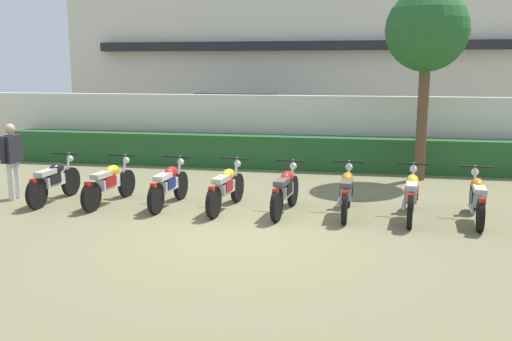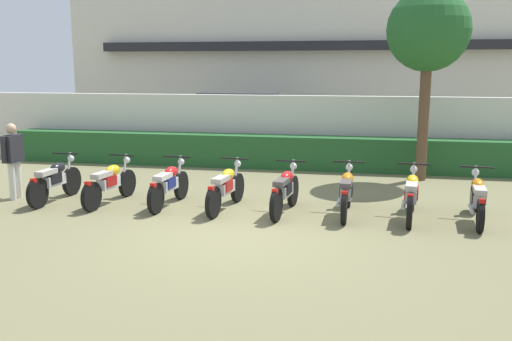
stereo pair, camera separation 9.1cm
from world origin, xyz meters
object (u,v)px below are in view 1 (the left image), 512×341
Objects in this scene: parked_car at (241,119)px; inspector_person at (12,155)px; motorcycle_in_row_1 at (109,183)px; motorcycle_in_row_0 at (54,181)px; motorcycle_in_row_2 at (169,185)px; motorcycle_in_row_7 at (477,198)px; motorcycle_in_row_4 at (285,190)px; motorcycle_in_row_3 at (226,187)px; motorcycle_in_row_5 at (347,192)px; tree_near_inspector at (427,32)px; motorcycle_in_row_6 at (411,195)px.

parked_car is 2.83× the size of inspector_person.
motorcycle_in_row_0 is at bearing 99.17° from motorcycle_in_row_1.
motorcycle_in_row_2 is 0.96× the size of motorcycle_in_row_7.
motorcycle_in_row_4 is at bearing -84.52° from motorcycle_in_row_1.
motorcycle_in_row_7 is at bearing -86.77° from motorcycle_in_row_0.
motorcycle_in_row_7 is at bearing 0.02° from inspector_person.
motorcycle_in_row_3 is at bearing -83.82° from motorcycle_in_row_1.
motorcycle_in_row_2 is at bearing -82.07° from motorcycle_in_row_1.
motorcycle_in_row_5 is 0.99× the size of motorcycle_in_row_7.
tree_near_inspector is 2.44× the size of motorcycle_in_row_5.
motorcycle_in_row_6 is at bearing -83.56° from motorcycle_in_row_3.
motorcycle_in_row_7 is at bearing -57.23° from parked_car.
motorcycle_in_row_6 is 1.00× the size of motorcycle_in_row_7.
parked_car reaches higher than motorcycle_in_row_4.
motorcycle_in_row_6 is 1.18× the size of inspector_person.
motorcycle_in_row_1 is 1.00× the size of motorcycle_in_row_3.
motorcycle_in_row_1 is at bearing 95.56° from motorcycle_in_row_2.
inspector_person is at bearing 91.93° from motorcycle_in_row_5.
motorcycle_in_row_1 is at bearing 96.44° from motorcycle_in_row_3.
motorcycle_in_row_7 is 1.19× the size of inspector_person.
tree_near_inspector is at bearing -30.22° from motorcycle_in_row_4.
tree_near_inspector is 2.52× the size of motorcycle_in_row_0.
motorcycle_in_row_6 is at bearing -82.47° from motorcycle_in_row_4.
parked_car reaches higher than inspector_person.
motorcycle_in_row_2 is 3.47m from inspector_person.
motorcycle_in_row_7 is (5.88, -0.03, -0.01)m from motorcycle_in_row_2.
motorcycle_in_row_7 is at bearing -81.71° from motorcycle_in_row_6.
motorcycle_in_row_7 is (0.63, -3.74, -3.15)m from tree_near_inspector.
motorcycle_in_row_5 is at bearing 92.80° from motorcycle_in_row_6.
motorcycle_in_row_2 is (1.26, 0.03, 0.00)m from motorcycle_in_row_1.
motorcycle_in_row_2 is at bearing -85.15° from motorcycle_in_row_0.
motorcycle_in_row_2 is 4.72m from motorcycle_in_row_6.
parked_car is at bearing 36.36° from motorcycle_in_row_6.
parked_car is 8.95m from motorcycle_in_row_1.
parked_car is 2.49× the size of motorcycle_in_row_0.
motorcycle_in_row_1 is 7.14m from motorcycle_in_row_7.
motorcycle_in_row_1 is 1.19× the size of inspector_person.
motorcycle_in_row_4 is 2.35m from motorcycle_in_row_6.
tree_near_inspector is 2.49× the size of motorcycle_in_row_4.
motorcycle_in_row_5 is 1.17× the size of inspector_person.
motorcycle_in_row_1 is at bearing -0.06° from inspector_person.
inspector_person is at bearing 94.62° from motorcycle_in_row_2.
motorcycle_in_row_6 is (4.72, -0.06, 0.01)m from motorcycle_in_row_2.
inspector_person reaches higher than motorcycle_in_row_4.
motorcycle_in_row_0 is at bearing 96.60° from motorcycle_in_row_6.
parked_car is 2.39× the size of motorcycle_in_row_6.
motorcycle_in_row_2 is at bearing 0.49° from inspector_person.
motorcycle_in_row_2 reaches higher than motorcycle_in_row_1.
motorcycle_in_row_4 is (-2.87, -3.81, -3.13)m from tree_near_inspector.
parked_car is 2.38× the size of motorcycle_in_row_7.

